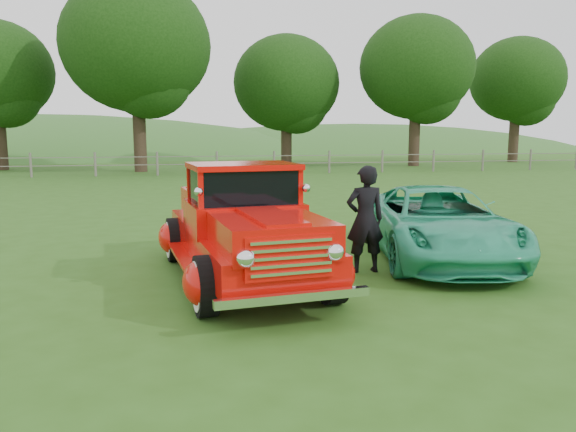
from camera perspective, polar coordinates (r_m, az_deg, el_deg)
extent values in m
plane|color=#2B5316|center=(7.77, 3.91, -8.21)|extent=(140.00, 140.00, 0.00)
ellipsoid|color=#306726|center=(67.52, -24.72, 1.74)|extent=(84.00, 60.00, 18.00)
ellipsoid|color=#306726|center=(72.83, 6.57, 3.80)|extent=(72.00, 52.00, 14.00)
cube|color=#6A655A|center=(29.29, -7.24, 5.26)|extent=(48.00, 0.04, 0.04)
cube|color=#6A655A|center=(29.27, -7.26, 6.04)|extent=(48.00, 0.04, 0.04)
cylinder|color=#312118|center=(36.59, -27.22, 7.29)|extent=(0.70, 0.70, 3.96)
cylinder|color=#312118|center=(32.25, -14.86, 8.67)|extent=(0.70, 0.70, 4.84)
ellipsoid|color=black|center=(32.57, -15.17, 16.43)|extent=(8.00, 8.00, 7.20)
cylinder|color=#312118|center=(36.84, -0.16, 8.07)|extent=(0.70, 0.70, 3.74)
ellipsoid|color=black|center=(36.96, -0.17, 13.34)|extent=(6.80, 6.80, 6.12)
cylinder|color=#312118|center=(37.30, 12.73, 8.37)|extent=(0.70, 0.70, 4.40)
ellipsoid|color=black|center=(37.51, 12.94, 14.49)|extent=(7.20, 7.20, 6.48)
cylinder|color=#312118|center=(44.22, 21.98, 7.83)|extent=(0.70, 0.70, 4.18)
ellipsoid|color=black|center=(44.36, 22.26, 12.73)|extent=(6.60, 6.60, 5.94)
cylinder|color=black|center=(6.95, -8.38, -7.05)|extent=(0.33, 0.78, 0.76)
cylinder|color=black|center=(7.40, 4.45, -6.01)|extent=(0.33, 0.78, 0.76)
cylinder|color=black|center=(9.95, -11.44, -2.36)|extent=(0.33, 0.78, 0.76)
cylinder|color=black|center=(10.26, -2.19, -1.85)|extent=(0.33, 0.78, 0.76)
cube|color=red|center=(8.55, -4.70, -2.65)|extent=(2.12, 4.77, 0.44)
ellipsoid|color=red|center=(6.93, -8.97, -6.77)|extent=(0.51, 0.79, 0.54)
ellipsoid|color=red|center=(7.42, 4.96, -5.67)|extent=(0.51, 0.79, 0.54)
ellipsoid|color=red|center=(9.93, -11.84, -2.15)|extent=(0.51, 0.79, 0.54)
ellipsoid|color=red|center=(10.28, -1.82, -1.61)|extent=(0.51, 0.79, 0.54)
cube|color=red|center=(7.00, -1.78, -1.89)|extent=(1.52, 1.75, 0.42)
cube|color=red|center=(8.38, -4.57, -0.03)|extent=(1.75, 1.54, 0.44)
cube|color=black|center=(8.32, -4.61, 3.18)|extent=(1.57, 1.29, 0.50)
cube|color=red|center=(8.30, -4.64, 5.10)|extent=(1.66, 1.40, 0.08)
cube|color=red|center=(9.79, -6.57, 0.96)|extent=(1.41, 2.08, 0.45)
cube|color=white|center=(6.27, 0.32, -4.26)|extent=(1.07, 0.23, 0.50)
cube|color=white|center=(6.29, 0.60, -8.28)|extent=(1.80, 0.32, 0.10)
cube|color=white|center=(10.91, -7.65, -1.09)|extent=(1.71, 0.31, 0.10)
imported|color=#2BAD7F|center=(10.21, 14.93, -0.75)|extent=(2.89, 4.87, 1.27)
imported|color=black|center=(9.01, 7.84, -0.32)|extent=(0.63, 0.41, 1.71)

